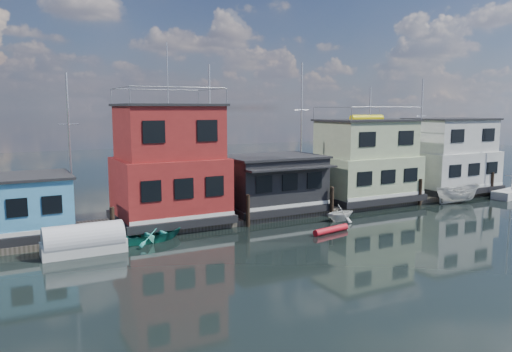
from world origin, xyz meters
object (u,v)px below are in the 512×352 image
houseboat_white (449,156)px  dinghy_teal (152,234)px  houseboat_dark (272,183)px  houseboat_green (366,162)px  motorboat (458,194)px  tarp_runabout (84,242)px  day_sailer (512,193)px  houseboat_red (169,166)px  dinghy_white (340,213)px  houseboat_blue (15,207)px  red_kayak (331,230)px

houseboat_white → dinghy_teal: houseboat_white is taller
houseboat_dark → houseboat_green: 9.07m
motorboat → tarp_runabout: 30.34m
day_sailer → tarp_runabout: bearing=170.2°
houseboat_dark → tarp_runabout: houseboat_dark is taller
houseboat_red → houseboat_dark: houseboat_red is taller
houseboat_red → houseboat_dark: (8.00, -0.02, -1.69)m
houseboat_green → day_sailer: size_ratio=1.16×
houseboat_green → houseboat_white: bearing=-0.0°
houseboat_red → tarp_runabout: (-6.36, -4.11, -3.43)m
motorboat → dinghy_white: 12.92m
houseboat_red → dinghy_white: size_ratio=5.09×
dinghy_teal → motorboat: 26.26m
houseboat_white → day_sailer: (3.50, -4.09, -3.11)m
houseboat_dark → houseboat_blue: bearing=179.9°
day_sailer → tarp_runabout: size_ratio=1.63×
houseboat_white → tarp_runabout: 33.74m
dinghy_teal → red_kayak: dinghy_teal is taller
houseboat_red → dinghy_teal: (-2.28, -3.22, -3.67)m
dinghy_teal → tarp_runabout: tarp_runabout is taller
houseboat_blue → day_sailer: size_ratio=0.89×
houseboat_white → dinghy_teal: bearing=-173.7°
houseboat_blue → red_kayak: houseboat_blue is taller
houseboat_dark → motorboat: houseboat_dark is taller
dinghy_teal → red_kayak: bearing=-118.5°
motorboat → red_kayak: bearing=112.9°
houseboat_red → houseboat_white: size_ratio=1.41×
houseboat_blue → day_sailer: 40.25m
dinghy_white → day_sailer: bearing=-89.7°
houseboat_blue → houseboat_dark: bearing=-0.1°
houseboat_blue → houseboat_green: bearing=0.0°
houseboat_dark → houseboat_white: houseboat_white is taller
red_kayak → dinghy_white: size_ratio=1.24×
red_kayak → tarp_runabout: 15.04m
houseboat_dark → motorboat: bearing=-12.8°
motorboat → dinghy_white: bearing=104.4°
tarp_runabout → dinghy_white: (17.43, -0.26, -0.06)m
motorboat → houseboat_green: bearing=73.6°
houseboat_blue → houseboat_green: houseboat_green is taller
houseboat_blue → tarp_runabout: bearing=-52.6°
houseboat_red → motorboat: size_ratio=2.86×
houseboat_red → dinghy_teal: 5.39m
houseboat_dark → dinghy_white: 5.62m
houseboat_green → houseboat_red: bearing=-180.0°
houseboat_red → houseboat_dark: bearing=-0.1°
houseboat_blue → houseboat_dark: houseboat_dark is taller
tarp_runabout → dinghy_teal: bearing=12.2°
houseboat_dark → houseboat_white: bearing=0.1°
day_sailer → red_kayak: (-22.08, -2.77, -0.21)m
tarp_runabout → day_sailer: bearing=-0.1°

